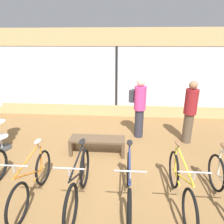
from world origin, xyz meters
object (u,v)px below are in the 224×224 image
at_px(bicycle_right, 181,185).
at_px(customer_near_rack, 139,106).
at_px(bicycle_left, 32,181).
at_px(customer_by_window, 190,111).
at_px(bicycle_center_right, 129,185).
at_px(display_bench, 97,141).
at_px(bicycle_center_left, 79,183).

bearing_deg(bicycle_right, customer_near_rack, 102.33).
xyz_separation_m(bicycle_left, customer_by_window, (3.40, 2.48, 0.55)).
bearing_deg(bicycle_right, bicycle_center_right, -178.87).
bearing_deg(display_bench, customer_by_window, 18.57).
xyz_separation_m(display_bench, customer_near_rack, (1.09, 1.09, 0.60)).
relative_size(bicycle_right, customer_by_window, 1.01).
distance_m(bicycle_left, customer_by_window, 4.24).
xyz_separation_m(bicycle_center_left, customer_by_window, (2.55, 2.50, 0.53)).
height_order(bicycle_center_left, display_bench, bicycle_center_left).
xyz_separation_m(bicycle_left, display_bench, (0.94, 1.65, -0.03)).
height_order(display_bench, customer_near_rack, customer_near_rack).
bearing_deg(bicycle_center_right, customer_near_rack, 83.66).
distance_m(bicycle_center_left, display_bench, 1.68).
relative_size(bicycle_right, display_bench, 1.28).
bearing_deg(bicycle_center_left, bicycle_center_right, 4.38).
height_order(bicycle_center_right, customer_by_window, customer_by_window).
bearing_deg(customer_by_window, bicycle_center_left, -135.48).
height_order(bicycle_center_left, bicycle_center_right, bicycle_center_left).
xyz_separation_m(bicycle_center_right, display_bench, (-0.79, 1.61, -0.02)).
bearing_deg(bicycle_left, bicycle_center_right, 1.37).
distance_m(bicycle_center_right, customer_near_rack, 2.78).
bearing_deg(display_bench, bicycle_left, -119.60).
relative_size(bicycle_center_right, display_bench, 1.25).
distance_m(bicycle_right, display_bench, 2.31).
height_order(bicycle_center_left, customer_by_window, customer_by_window).
distance_m(bicycle_left, bicycle_center_right, 1.73).
bearing_deg(customer_near_rack, bicycle_right, -77.67).
distance_m(display_bench, customer_by_window, 2.66).
relative_size(bicycle_center_right, bicycle_right, 0.97).
height_order(bicycle_left, display_bench, bicycle_left).
bearing_deg(customer_near_rack, display_bench, -134.82).
distance_m(bicycle_left, bicycle_center_left, 0.85).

